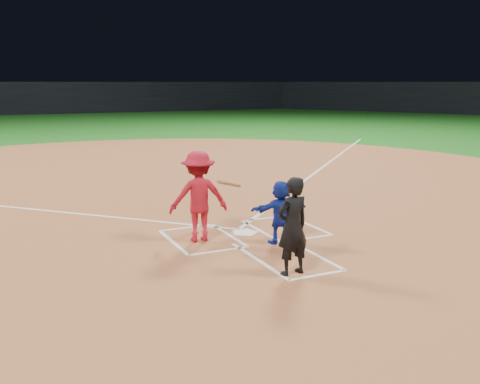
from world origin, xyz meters
name	(u,v)px	position (x,y,z in m)	size (l,w,h in m)	color
ground	(245,234)	(0.00, 0.00, 0.00)	(120.00, 120.00, 0.00)	#165918
home_plate_dirt	(162,185)	(0.00, 6.00, 0.01)	(28.00, 28.00, 0.01)	#995732
stadium_wall_far	(38,98)	(0.00, 48.00, 1.60)	(80.00, 1.20, 3.20)	black
home_plate	(245,233)	(0.00, 0.00, 0.02)	(0.60, 0.60, 0.02)	white
catcher	(281,212)	(0.34, -0.92, 0.64)	(1.17, 0.37, 1.26)	#13299F
umpire	(293,226)	(-0.36, -2.56, 0.83)	(0.60, 0.39, 1.65)	black
chalk_markings	(169,189)	(0.00, 5.29, 0.01)	(28.35, 17.32, 0.01)	white
batter_at_plate	(199,196)	(-1.07, -0.09, 0.92)	(1.60, 0.86, 1.82)	#AD1325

